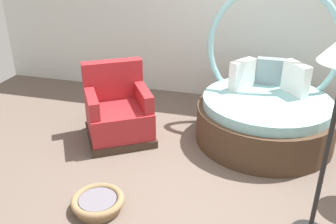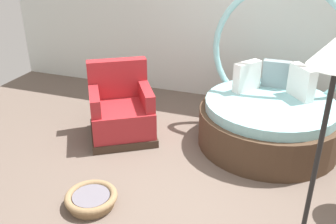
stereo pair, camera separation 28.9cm
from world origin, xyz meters
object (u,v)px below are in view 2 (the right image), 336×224
Objects in this scene: round_daybed at (270,113)px; red_armchair at (121,111)px; floor_lamp at (335,73)px; pet_basket at (91,199)px.

round_daybed is 1.74× the size of red_armchair.
floor_lamp reaches higher than red_armchair.
red_armchair is (-1.81, -0.46, -0.06)m from round_daybed.
floor_lamp is (1.93, 0.17, 1.46)m from pet_basket.
round_daybed is 1.86m from red_armchair.
round_daybed is at bearing 105.68° from floor_lamp.
pet_basket is at bearing -128.49° from round_daybed.
round_daybed is 2.08m from floor_lamp.
pet_basket is at bearing -76.02° from red_armchair.
round_daybed reaches higher than red_armchair.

